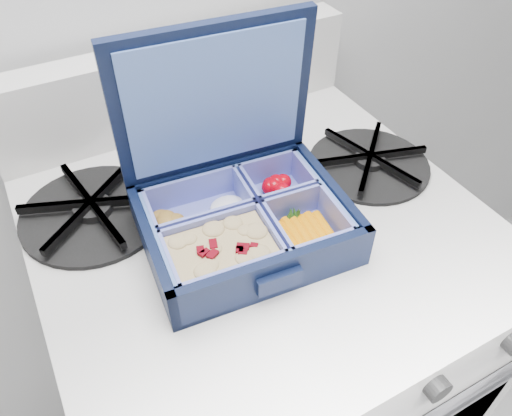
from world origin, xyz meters
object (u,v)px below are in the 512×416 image
bento_box (245,224)px  burner_grate (370,159)px  fork (259,160)px  stove (256,374)px

bento_box → burner_grate: (0.22, 0.04, -0.02)m
bento_box → fork: 0.15m
stove → fork: bearing=59.5°
bento_box → fork: bearing=60.6°
bento_box → fork: size_ratio=1.36×
bento_box → fork: bento_box is taller
burner_grate → bento_box: bearing=-168.7°
stove → burner_grate: size_ratio=4.82×
stove → fork: size_ratio=4.76×
stove → burner_grate: burner_grate is taller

